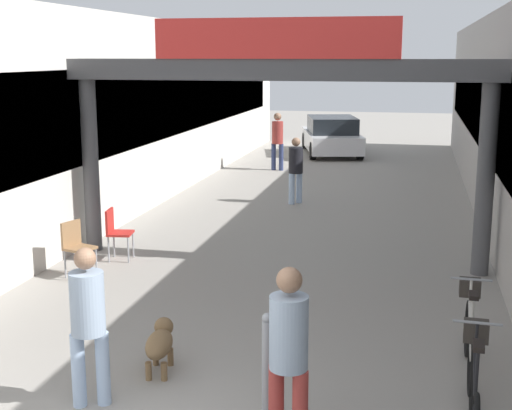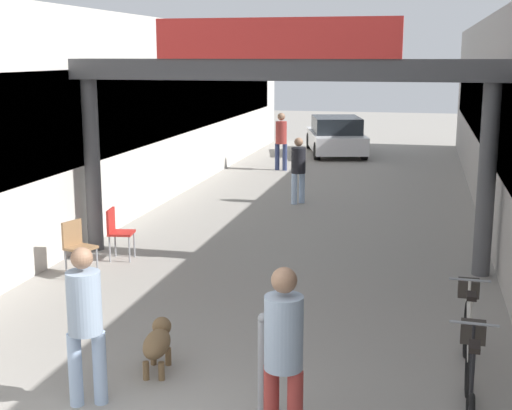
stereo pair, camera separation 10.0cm
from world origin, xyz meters
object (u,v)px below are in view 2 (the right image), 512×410
cafe_chair_wood_nearer (77,243)px  parked_car_white (336,136)px  bollard_post_metal (263,368)px  pedestrian_carrying_crate (298,166)px  pedestrian_companion (284,348)px  pedestrian_with_dog (85,316)px  cafe_chair_red_farther (117,229)px  dog_on_leash (158,342)px  bicycle_silver_second (468,334)px  bicycle_black_nearest (471,390)px  pedestrian_elderly_walking (281,137)px

cafe_chair_wood_nearer → parked_car_white: parked_car_white is taller
bollard_post_metal → parked_car_white: size_ratio=0.26×
pedestrian_carrying_crate → parked_car_white: size_ratio=0.37×
pedestrian_companion → cafe_chair_wood_nearer: size_ratio=1.92×
pedestrian_with_dog → pedestrian_carrying_crate: size_ratio=1.05×
cafe_chair_red_farther → dog_on_leash: bearing=-60.5°
pedestrian_with_dog → cafe_chair_red_farther: pedestrian_with_dog is taller
bicycle_silver_second → bollard_post_metal: 2.57m
pedestrian_companion → dog_on_leash: (-1.68, 1.33, -0.65)m
pedestrian_carrying_crate → cafe_chair_wood_nearer: (-2.45, -6.38, -0.35)m
pedestrian_companion → cafe_chair_wood_nearer: pedestrian_companion is taller
pedestrian_carrying_crate → bicycle_black_nearest: pedestrian_carrying_crate is taller
parked_car_white → bicycle_silver_second: bearing=-78.3°
pedestrian_companion → bollard_post_metal: bearing=122.6°
pedestrian_companion → cafe_chair_red_farther: bearing=126.5°
cafe_chair_wood_nearer → parked_car_white: bearing=81.5°
bollard_post_metal → cafe_chair_red_farther: size_ratio=1.26×
pedestrian_with_dog → bicycle_black_nearest: (3.71, 0.29, -0.50)m
pedestrian_with_dog → bollard_post_metal: 1.84m
cafe_chair_red_farther → pedestrian_carrying_crate: bearing=67.6°
pedestrian_companion → pedestrian_elderly_walking: bearing=101.3°
bicycle_black_nearest → parked_car_white: parked_car_white is taller
bollard_post_metal → parked_car_white: 19.11m
bicycle_silver_second → parked_car_white: bearing=101.7°
pedestrian_carrying_crate → bicycle_black_nearest: size_ratio=0.93×
cafe_chair_red_farther → parked_car_white: (2.04, 14.15, 0.10)m
dog_on_leash → parked_car_white: parked_car_white is taller
pedestrian_carrying_crate → bicycle_silver_second: pedestrian_carrying_crate is taller
bicycle_silver_second → bollard_post_metal: (-1.96, -1.66, 0.13)m
bicycle_black_nearest → bollard_post_metal: size_ratio=1.51×
pedestrian_carrying_crate → cafe_chair_wood_nearer: bearing=-111.0°
pedestrian_companion → bollard_post_metal: size_ratio=1.53×
bicycle_silver_second → bollard_post_metal: bearing=-139.7°
pedestrian_carrying_crate → bicycle_black_nearest: 10.55m
pedestrian_companion → parked_car_white: pedestrian_companion is taller
pedestrian_elderly_walking → cafe_chair_red_farther: 10.21m
pedestrian_companion → bicycle_black_nearest: (1.63, 0.71, -0.54)m
pedestrian_with_dog → parked_car_white: (0.16, 19.06, -0.29)m
pedestrian_elderly_walking → bicycle_silver_second: size_ratio=1.04×
pedestrian_companion → bicycle_silver_second: (1.68, 2.10, -0.54)m
dog_on_leash → cafe_chair_wood_nearer: bearing=129.9°
pedestrian_elderly_walking → dog_on_leash: pedestrian_elderly_walking is taller
pedestrian_elderly_walking → bollard_post_metal: bearing=-79.4°
dog_on_leash → bollard_post_metal: 1.68m
parked_car_white → pedestrian_companion: bearing=-84.4°
pedestrian_companion → bicycle_silver_second: bearing=51.4°
pedestrian_with_dog → parked_car_white: 19.06m
pedestrian_carrying_crate → cafe_chair_red_farther: 5.82m
dog_on_leash → bollard_post_metal: bollard_post_metal is taller
bicycle_silver_second → cafe_chair_wood_nearer: 6.27m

